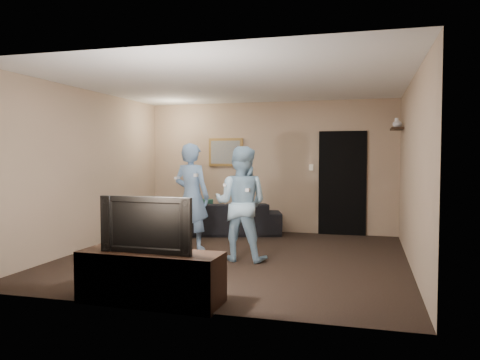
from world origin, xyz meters
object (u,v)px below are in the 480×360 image
(wii_player_left, at_px, (192,197))
(wii_player_right, at_px, (241,204))
(sofa, at_px, (226,218))
(television, at_px, (150,224))
(tv_console, at_px, (151,277))

(wii_player_left, distance_m, wii_player_right, 1.11)
(wii_player_left, relative_size, wii_player_right, 1.04)
(sofa, relative_size, television, 2.08)
(sofa, xyz_separation_m, tv_console, (0.47, -4.24, -0.06))
(sofa, distance_m, wii_player_right, 2.36)
(tv_console, height_order, television, television)
(sofa, relative_size, tv_console, 1.39)
(television, relative_size, wii_player_right, 0.61)
(sofa, height_order, wii_player_left, wii_player_left)
(wii_player_right, bearing_deg, television, -101.06)
(tv_console, relative_size, wii_player_left, 0.89)
(television, bearing_deg, wii_player_right, 80.80)
(television, bearing_deg, wii_player_left, 103.79)
(wii_player_right, bearing_deg, tv_console, -101.06)
(wii_player_left, bearing_deg, tv_console, -78.07)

